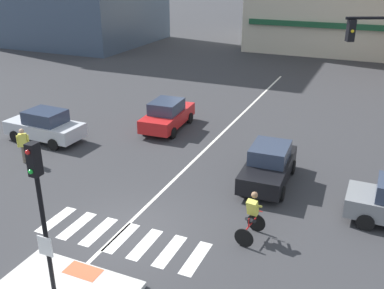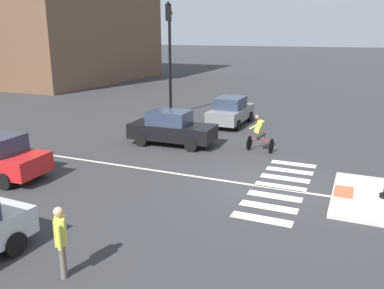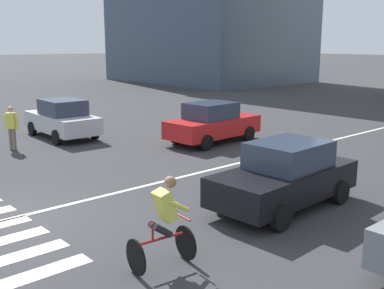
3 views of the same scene
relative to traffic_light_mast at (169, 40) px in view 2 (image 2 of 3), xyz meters
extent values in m
plane|color=#333335|center=(-8.77, -8.21, -4.80)|extent=(300.00, 300.00, 0.00)
cube|color=beige|center=(-8.77, -11.92, -4.72)|extent=(3.91, 3.15, 0.15)
cube|color=#DB5B38|center=(-8.77, -10.69, -4.64)|extent=(1.10, 0.60, 0.01)
cube|color=silver|center=(-11.52, -8.60, -4.79)|extent=(0.44, 1.80, 0.01)
cube|color=silver|center=(-10.60, -8.60, -4.79)|extent=(0.44, 1.80, 0.01)
cube|color=silver|center=(-9.68, -8.60, -4.79)|extent=(0.44, 1.80, 0.01)
cube|color=silver|center=(-8.77, -8.60, -4.79)|extent=(0.44, 1.80, 0.01)
cube|color=silver|center=(-7.85, -8.60, -4.79)|extent=(0.44, 1.80, 0.01)
cube|color=silver|center=(-6.93, -8.60, -4.79)|extent=(0.44, 1.80, 0.01)
cube|color=silver|center=(-6.01, -8.60, -4.79)|extent=(0.44, 1.80, 0.01)
cube|color=silver|center=(-8.99, 1.79, -4.79)|extent=(0.14, 28.00, 0.01)
cylinder|color=black|center=(1.35, 0.65, -1.33)|extent=(0.18, 0.18, 6.94)
cylinder|color=black|center=(-0.87, -0.41, 1.90)|extent=(4.49, 2.23, 0.11)
cube|color=black|center=(-1.09, -0.52, 1.45)|extent=(0.36, 0.38, 0.80)
sphere|color=gold|center=(-1.01, -0.67, 1.45)|extent=(0.12, 0.12, 0.12)
cube|color=black|center=(-2.86, -1.37, 1.45)|extent=(0.36, 0.38, 0.80)
sphere|color=gold|center=(-2.79, -1.53, 1.45)|extent=(0.12, 0.12, 0.12)
cube|color=brown|center=(14.72, 23.43, 3.51)|extent=(20.16, 19.96, 16.62)
cylinder|color=black|center=(-12.77, 0.10, -4.50)|extent=(0.21, 0.61, 0.60)
cylinder|color=black|center=(-11.11, 0.20, -4.50)|extent=(0.21, 0.61, 0.60)
cylinder|color=black|center=(-15.80, -3.58, -4.50)|extent=(0.61, 0.20, 0.60)
cube|color=slate|center=(0.00, -3.94, -4.15)|extent=(4.11, 1.72, 0.70)
cube|color=#2D384C|center=(-0.15, -3.94, -3.48)|extent=(1.91, 1.49, 0.64)
cylinder|color=black|center=(1.28, -3.12, -4.50)|extent=(0.60, 0.18, 0.60)
cylinder|color=black|center=(1.27, -4.78, -4.50)|extent=(0.60, 0.18, 0.60)
cylinder|color=black|center=(-1.27, -3.10, -4.50)|extent=(0.60, 0.18, 0.60)
cylinder|color=black|center=(-1.27, -4.77, -4.50)|extent=(0.60, 0.18, 0.60)
cube|color=black|center=(-5.27, -2.70, -4.15)|extent=(1.87, 4.17, 0.70)
cube|color=#2D384C|center=(-5.28, -2.55, -3.48)|extent=(1.56, 1.96, 0.64)
cylinder|color=black|center=(-4.39, -3.93, -4.50)|extent=(0.21, 0.61, 0.60)
cylinder|color=black|center=(-6.05, -4.00, -4.50)|extent=(0.21, 0.61, 0.60)
cylinder|color=black|center=(-4.49, -1.39, -4.50)|extent=(0.21, 0.61, 0.60)
cylinder|color=black|center=(-6.16, -1.46, -4.50)|extent=(0.21, 0.61, 0.60)
cylinder|color=black|center=(-4.72, -6.36, -4.47)|extent=(0.66, 0.11, 0.66)
cylinder|color=black|center=(-4.83, -7.40, -4.47)|extent=(0.66, 0.11, 0.66)
cylinder|color=#B21E1E|center=(-4.78, -6.88, -4.25)|extent=(0.15, 0.89, 0.05)
cylinder|color=#B21E1E|center=(-4.80, -7.06, -4.07)|extent=(0.04, 0.04, 0.30)
cylinder|color=#B21E1E|center=(-4.72, -6.41, -3.95)|extent=(0.44, 0.08, 0.04)
cylinder|color=black|center=(-4.86, -6.89, -4.07)|extent=(0.16, 0.41, 0.33)
cylinder|color=black|center=(-4.70, -6.91, -4.07)|extent=(0.16, 0.41, 0.33)
cube|color=#DBD64C|center=(-4.77, -6.80, -3.64)|extent=(0.38, 0.42, 0.60)
sphere|color=#936B4C|center=(-4.75, -6.68, -3.23)|extent=(0.22, 0.22, 0.22)
cylinder|color=#DBD64C|center=(-4.91, -6.60, -3.64)|extent=(0.13, 0.46, 0.31)
cylinder|color=#DBD64C|center=(-4.59, -6.64, -3.64)|extent=(0.13, 0.46, 0.31)
cylinder|color=#6B6051|center=(-15.97, -5.20, -4.39)|extent=(0.12, 0.12, 0.82)
cylinder|color=#6B6051|center=(-16.10, -5.29, -4.39)|extent=(0.12, 0.12, 0.82)
cube|color=#DBD64C|center=(-16.03, -5.24, -3.68)|extent=(0.42, 0.39, 0.60)
cylinder|color=#DBD64C|center=(-15.84, -5.11, -3.73)|extent=(0.09, 0.09, 0.56)
cylinder|color=#DBD64C|center=(-16.22, -5.38, -3.73)|extent=(0.09, 0.09, 0.56)
sphere|color=tan|center=(-16.03, -5.24, -3.24)|extent=(0.22, 0.22, 0.22)
camera|label=1|loc=(-1.58, -19.00, 3.84)|focal=40.96mm
camera|label=2|loc=(-22.06, -10.92, 0.43)|focal=37.39mm
camera|label=3|loc=(1.47, -11.69, -0.81)|focal=43.95mm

